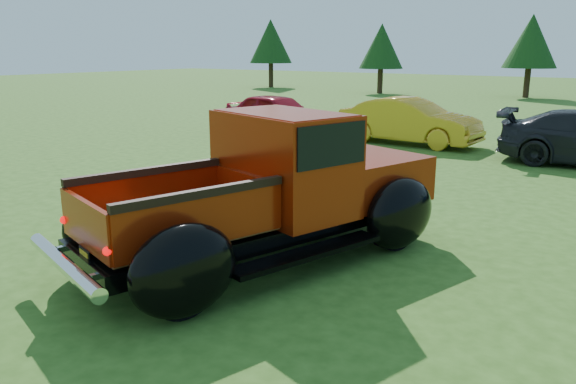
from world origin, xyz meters
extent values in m
plane|color=#2D4F16|center=(0.00, 0.00, 0.00)|extent=(120.00, 120.00, 0.00)
cylinder|color=#332114|center=(-22.00, 30.00, 0.94)|extent=(0.36, 0.36, 1.87)
cone|color=black|center=(-22.00, 30.00, 3.54)|extent=(3.33, 3.33, 3.33)
cylinder|color=#332114|center=(-12.00, 29.00, 0.83)|extent=(0.36, 0.36, 1.66)
cone|color=black|center=(-12.00, 29.00, 3.13)|extent=(2.94, 2.94, 2.94)
cylinder|color=#332114|center=(-3.00, 31.00, 0.90)|extent=(0.36, 0.36, 1.80)
cone|color=black|center=(-3.00, 31.00, 3.40)|extent=(3.20, 3.20, 3.20)
cylinder|color=black|center=(-0.94, -1.79, 0.44)|extent=(0.50, 0.92, 0.88)
cylinder|color=black|center=(0.86, -2.32, 0.44)|extent=(0.50, 0.92, 0.88)
cylinder|color=black|center=(0.06, 1.60, 0.44)|extent=(0.50, 0.92, 0.88)
cylinder|color=black|center=(1.86, 1.07, 0.44)|extent=(0.50, 0.92, 0.88)
cube|color=black|center=(0.47, -0.31, 0.50)|extent=(2.95, 5.42, 0.22)
cube|color=maroon|center=(0.99, 1.44, 0.95)|extent=(2.27, 2.12, 0.68)
cube|color=silver|center=(1.23, 2.26, 0.94)|extent=(1.71, 0.56, 0.55)
cube|color=maroon|center=(0.58, 0.07, 1.33)|extent=(2.24, 1.77, 1.44)
cube|color=black|center=(0.58, 0.07, 1.71)|extent=(2.26, 1.68, 0.55)
cube|color=maroon|center=(0.58, 0.07, 2.01)|extent=(2.13, 1.64, 0.09)
cube|color=brown|center=(0.08, -1.63, 0.68)|extent=(2.06, 2.54, 0.06)
cube|color=maroon|center=(-0.63, -1.42, 0.97)|extent=(0.68, 2.13, 0.57)
cube|color=maroon|center=(0.80, -1.84, 0.97)|extent=(0.68, 2.13, 0.57)
cube|color=maroon|center=(0.39, -0.57, 0.97)|extent=(1.45, 0.48, 0.57)
cube|color=maroon|center=(-0.23, -2.69, 0.97)|extent=(1.45, 0.49, 0.57)
cube|color=black|center=(-0.63, -1.42, 1.31)|extent=(0.72, 2.15, 0.10)
cube|color=black|center=(0.80, -1.84, 1.31)|extent=(0.72, 2.15, 0.10)
ellipsoid|color=black|center=(-1.05, -1.76, 0.57)|extent=(0.82, 1.27, 0.97)
ellipsoid|color=black|center=(0.96, -2.35, 0.57)|extent=(0.82, 1.27, 0.97)
ellipsoid|color=black|center=(-0.05, 1.63, 0.57)|extent=(0.82, 1.27, 0.97)
ellipsoid|color=black|center=(1.96, 1.04, 0.57)|extent=(0.82, 1.27, 0.97)
cube|color=black|center=(-0.55, -0.06, 0.36)|extent=(1.00, 2.32, 0.07)
cube|color=black|center=(1.46, -0.66, 0.36)|extent=(1.00, 2.32, 0.07)
cylinder|color=silver|center=(-0.31, -2.95, 0.55)|extent=(2.12, 0.78, 0.18)
cube|color=black|center=(-0.24, -2.73, 0.61)|extent=(0.32, 0.11, 0.17)
cube|color=gold|center=(-0.25, -2.74, 0.61)|extent=(0.26, 0.09, 0.11)
sphere|color=#CC0505|center=(-0.92, -2.52, 0.86)|extent=(0.10, 0.10, 0.10)
sphere|color=#CC0505|center=(0.44, -2.92, 0.86)|extent=(0.10, 0.10, 0.10)
imported|color=maroon|center=(-6.50, 9.59, 0.71)|extent=(4.33, 2.18, 1.42)
imported|color=gold|center=(-1.84, 10.27, 0.72)|extent=(4.40, 1.65, 1.43)
camera|label=1|loc=(5.14, -6.35, 2.90)|focal=35.00mm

